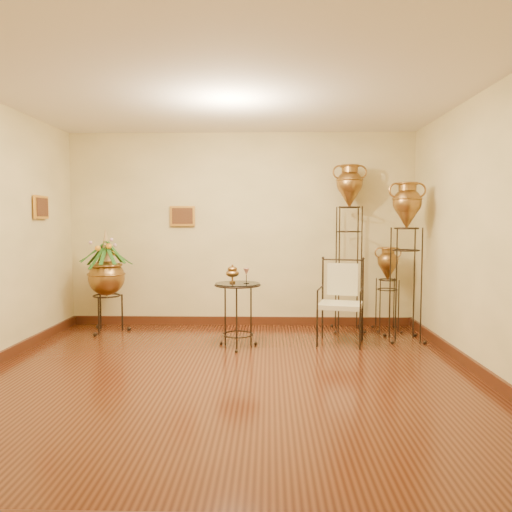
{
  "coord_description": "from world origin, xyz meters",
  "views": [
    {
      "loc": [
        0.41,
        -4.77,
        1.52
      ],
      "look_at": [
        0.25,
        1.3,
        1.1
      ],
      "focal_mm": 35.0,
      "sensor_mm": 36.0,
      "label": 1
    }
  ],
  "objects_px": {
    "amphora_mid": "(406,260)",
    "side_table": "(238,314)",
    "amphora_tall": "(349,246)",
    "planter_urn": "(106,273)",
    "armchair": "(341,302)"
  },
  "relations": [
    {
      "from": "amphora_mid",
      "to": "side_table",
      "type": "xyz_separation_m",
      "value": [
        -2.12,
        -0.43,
        -0.62
      ]
    },
    {
      "from": "amphora_tall",
      "to": "planter_urn",
      "type": "height_order",
      "value": "amphora_tall"
    },
    {
      "from": "amphora_tall",
      "to": "armchair",
      "type": "xyz_separation_m",
      "value": [
        -0.21,
        -0.76,
        -0.66
      ]
    },
    {
      "from": "armchair",
      "to": "side_table",
      "type": "relative_size",
      "value": 1.06
    },
    {
      "from": "amphora_tall",
      "to": "side_table",
      "type": "relative_size",
      "value": 2.35
    },
    {
      "from": "amphora_mid",
      "to": "side_table",
      "type": "distance_m",
      "value": 2.25
    },
    {
      "from": "planter_urn",
      "to": "side_table",
      "type": "xyz_separation_m",
      "value": [
        1.86,
        -0.82,
        -0.4
      ]
    },
    {
      "from": "armchair",
      "to": "amphora_mid",
      "type": "bearing_deg",
      "value": 27.19
    },
    {
      "from": "armchair",
      "to": "side_table",
      "type": "xyz_separation_m",
      "value": [
        -1.27,
        -0.23,
        -0.12
      ]
    },
    {
      "from": "amphora_tall",
      "to": "amphora_mid",
      "type": "relative_size",
      "value": 1.14
    },
    {
      "from": "amphora_mid",
      "to": "side_table",
      "type": "bearing_deg",
      "value": -168.52
    },
    {
      "from": "armchair",
      "to": "side_table",
      "type": "height_order",
      "value": "armchair"
    },
    {
      "from": "amphora_mid",
      "to": "planter_urn",
      "type": "relative_size",
      "value": 1.4
    },
    {
      "from": "amphora_tall",
      "to": "amphora_mid",
      "type": "height_order",
      "value": "amphora_tall"
    },
    {
      "from": "side_table",
      "to": "planter_urn",
      "type": "bearing_deg",
      "value": 156.21
    }
  ]
}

